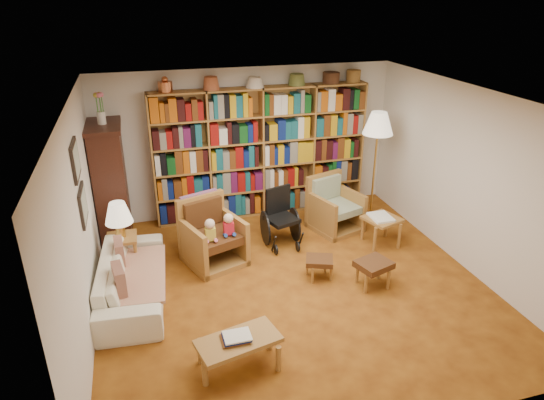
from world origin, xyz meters
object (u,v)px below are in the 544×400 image
object	(u,v)px
footstool_b	(374,266)
footstool_a	(319,262)
sofa	(132,278)
armchair_sage	(333,208)
side_table_papers	(382,222)
floor_lamp	(378,128)
wheelchair	(280,219)
coffee_table	(238,343)
side_table_lamp	(123,245)
armchair_leather	(212,235)

from	to	relation	value
footstool_b	footstool_a	bearing A→B (deg)	148.76
sofa	armchair_sage	xyz separation A→B (m)	(3.23, 1.17, 0.05)
armchair_sage	side_table_papers	distance (m)	0.90
footstool_b	floor_lamp	bearing A→B (deg)	64.26
sofa	floor_lamp	size ratio (longest dim) A/B	1.04
armchair_sage	wheelchair	bearing A→B (deg)	-164.86
sofa	coffee_table	distance (m)	1.89
side_table_lamp	armchair_sage	distance (m)	3.36
armchair_sage	floor_lamp	size ratio (longest dim) A/B	0.50
wheelchair	footstool_a	bearing A→B (deg)	-79.21
wheelchair	footstool_b	distance (m)	1.72
floor_lamp	footstool_b	world-z (taller)	floor_lamp
sofa	wheelchair	bearing A→B (deg)	-63.60
side_table_lamp	footstool_a	world-z (taller)	side_table_lamp
side_table_lamp	armchair_sage	world-z (taller)	armchair_sage
floor_lamp	footstool_a	world-z (taller)	floor_lamp
wheelchair	coffee_table	world-z (taller)	wheelchair
floor_lamp	side_table_papers	xyz separation A→B (m)	(-0.28, -0.89, -1.22)
footstool_a	side_table_lamp	bearing A→B (deg)	159.76
side_table_lamp	coffee_table	size ratio (longest dim) A/B	0.57
sofa	side_table_papers	bearing A→B (deg)	-79.16
sofa	side_table_lamp	distance (m)	0.73
sofa	side_table_lamp	size ratio (longest dim) A/B	3.66
floor_lamp	coffee_table	bearing A→B (deg)	-135.64
side_table_papers	footstool_a	bearing A→B (deg)	-153.12
floor_lamp	armchair_sage	bearing A→B (deg)	-170.01
sofa	floor_lamp	xyz separation A→B (m)	(3.98, 1.30, 1.32)
floor_lamp	coffee_table	xyz separation A→B (m)	(-2.95, -2.89, -1.30)
armchair_sage	floor_lamp	distance (m)	1.48
armchair_leather	floor_lamp	distance (m)	3.15
side_table_papers	footstool_a	distance (m)	1.42
sofa	side_table_papers	distance (m)	3.73
wheelchair	footstool_a	distance (m)	1.16
footstool_b	sofa	bearing A→B (deg)	168.87
armchair_sage	wheelchair	distance (m)	1.03
floor_lamp	footstool_b	bearing A→B (deg)	-115.74
armchair_leather	coffee_table	world-z (taller)	armchair_leather
coffee_table	floor_lamp	bearing A→B (deg)	44.36
wheelchair	footstool_a	xyz separation A→B (m)	(0.21, -1.13, -0.15)
sofa	side_table_lamp	xyz separation A→B (m)	(-0.10, 0.71, 0.11)
armchair_sage	wheelchair	world-z (taller)	wheelchair
armchair_sage	side_table_papers	bearing A→B (deg)	-57.71
side_table_papers	wheelchair	bearing A→B (deg)	161.68
armchair_leather	floor_lamp	bearing A→B (deg)	12.45
armchair_leather	wheelchair	world-z (taller)	armchair_leather
side_table_lamp	footstool_b	xyz separation A→B (m)	(3.17, -1.31, -0.10)
wheelchair	coffee_table	xyz separation A→B (m)	(-1.20, -2.48, -0.10)
sofa	footstool_b	size ratio (longest dim) A/B	3.70
coffee_table	side_table_papers	bearing A→B (deg)	36.74
armchair_leather	footstool_b	distance (m)	2.31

